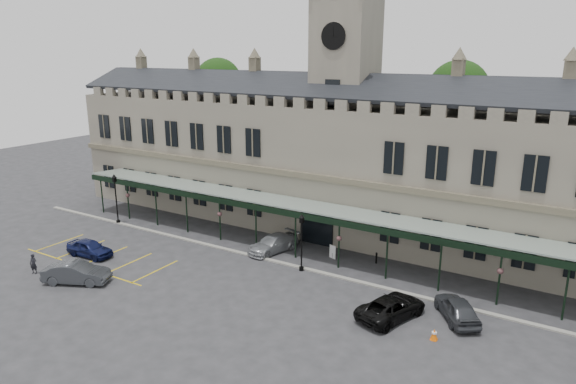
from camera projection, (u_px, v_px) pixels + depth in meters
The scene contains 20 objects.
ground at pixel (245, 290), 37.23m from camera, with size 140.00×140.00×0.00m, color #2C2C2F.
station_building at pixel (342, 164), 48.61m from camera, with size 60.00×10.36×17.30m.
clock_tower at pixel (345, 92), 46.92m from camera, with size 5.60×5.60×24.80m.
canopy at pixel (297, 230), 42.74m from camera, with size 50.00×4.10×4.30m.
kerb at pixel (285, 264), 41.75m from camera, with size 60.00×0.40×0.12m, color gray.
parking_markings at pixel (99, 258), 43.02m from camera, with size 16.00×6.00×0.01m, color gold, non-canonical shape.
tree_behind_left at pixel (218, 83), 65.45m from camera, with size 6.00×6.00×16.00m.
tree_behind_mid at pixel (458, 93), 50.40m from camera, with size 6.00×6.00×16.00m.
lamp_post_left at pixel (116, 195), 50.88m from camera, with size 0.48×0.48×5.09m.
lamp_post_mid at pixel (302, 237), 39.87m from camera, with size 0.45×0.45×4.71m.
traffic_cone at pixel (434, 334), 30.77m from camera, with size 0.45×0.45×0.72m.
sign_board at pixel (333, 252), 42.86m from camera, with size 0.65×0.25×1.15m.
bollard_left at pixel (285, 242), 45.53m from camera, with size 0.15×0.15×0.84m, color black.
bollard_right at pixel (376, 258), 41.86m from camera, with size 0.16×0.16×0.91m, color black.
car_left_a at pixel (90, 248), 43.26m from camera, with size 1.70×4.23×1.44m, color #0E143E.
car_left_b at pixel (76, 273), 38.25m from camera, with size 1.70×4.87×1.60m, color #35383C.
car_taxi at pixel (273, 243), 44.31m from camera, with size 2.01×4.95×1.44m, color #A2A5AA.
car_van at pixel (391, 307), 33.27m from camera, with size 2.39×5.18×1.44m, color black.
car_right_a at pixel (457, 308), 33.03m from camera, with size 1.80×4.47×1.52m, color #35383C.
person_a at pixel (33, 264), 39.83m from camera, with size 0.59×0.39×1.61m, color black.
Camera 1 is at (20.36, -27.41, 16.77)m, focal length 32.00 mm.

